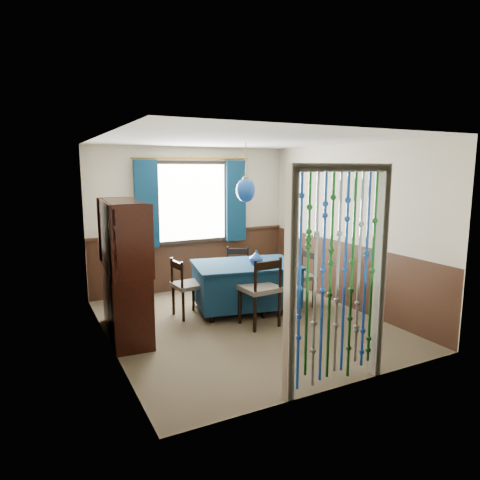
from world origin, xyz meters
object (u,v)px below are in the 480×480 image
chair_far (238,272)px  bowl_shelf (132,245)px  chair_right (300,276)px  chair_left (186,286)px  vase_sideboard (123,257)px  dining_table (245,283)px  chair_near (261,289)px  sideboard (125,290)px  pendant_lamp (246,190)px  vase_table (256,258)px

chair_far → bowl_shelf: bowl_shelf is taller
chair_far → chair_right: chair_right is taller
chair_left → vase_sideboard: 1.02m
dining_table → chair_near: 0.68m
chair_left → chair_far: bearing=107.1°
bowl_shelf → chair_near: bearing=-8.6°
dining_table → sideboard: size_ratio=0.97×
pendant_lamp → vase_sideboard: size_ratio=4.43×
pendant_lamp → vase_table: bearing=-52.9°
chair_far → pendant_lamp: pendant_lamp is taller
chair_left → pendant_lamp: (0.88, -0.16, 1.37)m
dining_table → chair_far: bearing=85.6°
chair_right → pendant_lamp: (-0.85, 0.20, 1.35)m
dining_table → chair_left: size_ratio=1.97×
pendant_lamp → bowl_shelf: pendant_lamp is taller
dining_table → bowl_shelf: bowl_shelf is taller
chair_near → bowl_shelf: bowl_shelf is taller
pendant_lamp → chair_left: bearing=169.9°
vase_table → chair_near: bearing=-112.5°
pendant_lamp → vase_sideboard: bearing=175.1°
dining_table → bowl_shelf: 1.98m
dining_table → vase_sideboard: 1.85m
dining_table → vase_sideboard: size_ratio=8.80×
chair_left → sideboard: 1.00m
chair_left → bowl_shelf: size_ratio=3.66×
dining_table → chair_left: 0.90m
sideboard → pendant_lamp: pendant_lamp is taller
vase_sideboard → chair_far: bearing=13.0°
dining_table → pendant_lamp: bearing=-168.7°
chair_far → pendant_lamp: (-0.17, -0.60, 1.37)m
dining_table → bowl_shelf: size_ratio=7.22×
bowl_shelf → chair_far: bearing=27.6°
vase_sideboard → sideboard: bearing=-101.2°
chair_near → chair_right: size_ratio=1.08×
sideboard → vase_table: size_ratio=8.96×
dining_table → vase_table: vase_table is taller
vase_table → chair_far: bearing=85.1°
dining_table → chair_near: bearing=-88.3°
chair_far → chair_right: bearing=157.5°
dining_table → chair_right: (0.85, -0.20, 0.05)m
vase_table → bowl_shelf: bearing=-171.6°
chair_near → chair_left: bearing=128.9°
dining_table → vase_sideboard: bearing=-173.6°
chair_far → sideboard: (-1.99, -0.75, 0.15)m
chair_near → chair_far: bearing=73.2°
chair_far → sideboard: 2.13m
chair_near → vase_table: chair_near is taller
vase_table → bowl_shelf: 1.93m
chair_left → chair_right: chair_right is taller
pendant_lamp → vase_table: size_ratio=4.39×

